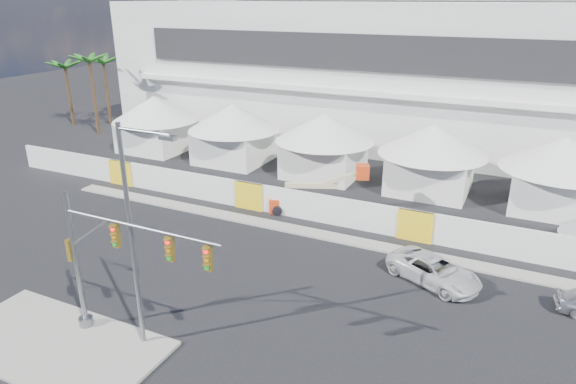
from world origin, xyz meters
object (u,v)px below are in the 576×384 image
at_px(pickup_curb, 434,270).
at_px(boom_lift, 303,200).
at_px(traffic_mast, 106,263).
at_px(streetlight_median, 135,225).

distance_m(pickup_curb, boom_lift, 11.75).
relative_size(traffic_mast, boom_lift, 1.11).
xyz_separation_m(pickup_curb, streetlight_median, (-10.35, -10.93, 5.11)).
bearing_deg(boom_lift, pickup_curb, -51.61).
height_order(traffic_mast, boom_lift, traffic_mast).
relative_size(pickup_curb, streetlight_median, 0.52).
distance_m(pickup_curb, traffic_mast, 16.66).
relative_size(traffic_mast, streetlight_median, 0.82).
distance_m(traffic_mast, streetlight_median, 2.59).
bearing_deg(traffic_mast, streetlight_median, 8.27).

